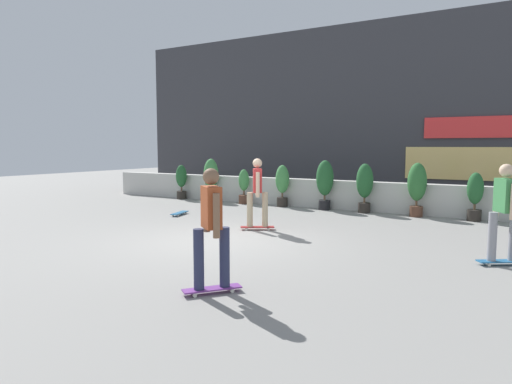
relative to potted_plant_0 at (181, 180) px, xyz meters
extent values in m
plane|color=gray|center=(5.66, -5.55, -0.70)|extent=(48.00, 48.00, 0.00)
cube|color=beige|center=(5.66, 0.45, -0.25)|extent=(18.00, 0.40, 0.90)
cube|color=#38383D|center=(5.66, 4.45, 2.55)|extent=(20.00, 2.00, 6.50)
cube|color=#F23333|center=(9.40, 3.41, 1.90)|extent=(2.80, 0.08, 0.70)
cube|color=#F2CC72|center=(9.40, 3.42, 0.70)|extent=(4.00, 0.06, 1.10)
cylinder|color=#2D2823|center=(0.00, 0.00, -0.55)|extent=(0.36, 0.36, 0.30)
cylinder|color=brown|center=(0.00, 0.00, -0.33)|extent=(0.06, 0.06, 0.15)
ellipsoid|color=#235B2D|center=(0.00, 0.00, 0.16)|extent=(0.40, 0.40, 0.83)
cylinder|color=#2D2823|center=(1.37, 0.00, -0.55)|extent=(0.36, 0.36, 0.30)
cylinder|color=brown|center=(1.37, 0.00, -0.33)|extent=(0.06, 0.06, 0.15)
ellipsoid|color=#428C47|center=(1.37, 0.00, 0.29)|extent=(0.53, 0.53, 1.08)
cylinder|color=brown|center=(2.77, 0.00, -0.55)|extent=(0.36, 0.36, 0.30)
cylinder|color=brown|center=(2.77, 0.00, -0.33)|extent=(0.06, 0.06, 0.15)
ellipsoid|color=#428C47|center=(2.77, 0.00, 0.11)|extent=(0.36, 0.36, 0.74)
cylinder|color=#2D2823|center=(4.26, 0.00, -0.55)|extent=(0.36, 0.36, 0.30)
cylinder|color=brown|center=(4.26, 0.00, -0.33)|extent=(0.06, 0.06, 0.15)
ellipsoid|color=#428C47|center=(4.26, 0.00, 0.20)|extent=(0.45, 0.45, 0.91)
cylinder|color=black|center=(5.74, 0.00, -0.55)|extent=(0.36, 0.36, 0.30)
cylinder|color=brown|center=(5.74, 0.00, -0.33)|extent=(0.06, 0.06, 0.15)
ellipsoid|color=#235B2D|center=(5.74, 0.00, 0.29)|extent=(0.54, 0.54, 1.10)
cylinder|color=#2D2823|center=(7.01, 0.00, -0.55)|extent=(0.36, 0.36, 0.30)
cylinder|color=brown|center=(7.01, 0.00, -0.33)|extent=(0.06, 0.06, 0.15)
ellipsoid|color=#235B2D|center=(7.01, 0.00, 0.25)|extent=(0.50, 0.50, 1.02)
cylinder|color=brown|center=(8.51, 0.00, -0.55)|extent=(0.36, 0.36, 0.30)
cylinder|color=brown|center=(8.51, 0.00, -0.33)|extent=(0.06, 0.06, 0.15)
ellipsoid|color=#2D6B33|center=(8.51, 0.00, 0.28)|extent=(0.52, 0.52, 1.07)
cylinder|color=#2D2823|center=(10.00, 0.00, -0.55)|extent=(0.36, 0.36, 0.30)
cylinder|color=brown|center=(10.00, 0.00, -0.33)|extent=(0.06, 0.06, 0.15)
ellipsoid|color=#235B2D|center=(10.00, 0.00, 0.17)|extent=(0.41, 0.41, 0.84)
cube|color=#266699|center=(10.90, -4.80, -0.64)|extent=(0.78, 0.61, 0.02)
cylinder|color=silver|center=(10.72, -5.01, -0.68)|extent=(0.06, 0.06, 0.06)
cylinder|color=silver|center=(10.64, -4.88, -0.68)|extent=(0.06, 0.06, 0.06)
cylinder|color=gray|center=(10.75, -4.90, -0.22)|extent=(0.14, 0.14, 0.82)
cube|color=#3F8C4C|center=(10.90, -4.80, 0.47)|extent=(0.37, 0.41, 0.56)
sphere|color=beige|center=(10.90, -4.80, 0.88)|extent=(0.22, 0.22, 0.22)
cylinder|color=beige|center=(10.77, -4.61, 0.39)|extent=(0.09, 0.09, 0.58)
cube|color=#72338C|center=(7.61, -8.50, -0.64)|extent=(0.65, 0.75, 0.02)
cylinder|color=silver|center=(7.71, -8.24, -0.68)|extent=(0.06, 0.06, 0.06)
cylinder|color=silver|center=(7.83, -8.34, -0.68)|extent=(0.06, 0.06, 0.06)
cylinder|color=silver|center=(7.39, -8.65, -0.68)|extent=(0.06, 0.06, 0.06)
cylinder|color=silver|center=(7.51, -8.75, -0.68)|extent=(0.06, 0.06, 0.06)
cylinder|color=#282D4C|center=(7.72, -8.35, -0.22)|extent=(0.14, 0.14, 0.82)
cylinder|color=#282D4C|center=(7.50, -8.64, -0.22)|extent=(0.14, 0.14, 0.82)
cube|color=#B24C26|center=(7.61, -8.50, 0.47)|extent=(0.41, 0.38, 0.56)
sphere|color=brown|center=(7.61, -8.50, 0.88)|extent=(0.22, 0.22, 0.22)
cylinder|color=brown|center=(7.43, -8.35, 0.39)|extent=(0.09, 0.09, 0.58)
cylinder|color=brown|center=(7.80, -8.64, 0.39)|extent=(0.09, 0.09, 0.58)
cube|color=maroon|center=(5.71, -4.07, -0.64)|extent=(0.78, 0.60, 0.02)
cylinder|color=silver|center=(5.89, -3.86, -0.68)|extent=(0.06, 0.06, 0.06)
cylinder|color=silver|center=(5.97, -4.00, -0.68)|extent=(0.06, 0.06, 0.06)
cylinder|color=silver|center=(5.45, -4.14, -0.68)|extent=(0.06, 0.06, 0.06)
cylinder|color=silver|center=(5.53, -4.28, -0.68)|extent=(0.06, 0.06, 0.06)
cylinder|color=tan|center=(5.86, -3.97, -0.22)|extent=(0.14, 0.14, 0.82)
cylinder|color=tan|center=(5.56, -4.17, -0.22)|extent=(0.14, 0.14, 0.82)
cube|color=red|center=(5.71, -4.07, 0.47)|extent=(0.36, 0.41, 0.56)
sphere|color=beige|center=(5.71, -4.07, 0.88)|extent=(0.22, 0.22, 0.22)
cylinder|color=beige|center=(5.58, -3.87, 0.39)|extent=(0.09, 0.09, 0.58)
cylinder|color=beige|center=(5.84, -4.27, 0.39)|extent=(0.09, 0.09, 0.58)
cube|color=#266699|center=(2.58, -3.19, -0.64)|extent=(0.39, 0.82, 0.02)
cylinder|color=silver|center=(2.44, -2.95, -0.68)|extent=(0.04, 0.06, 0.06)
cylinder|color=silver|center=(2.60, -2.92, -0.68)|extent=(0.04, 0.06, 0.06)
cylinder|color=silver|center=(2.57, -3.46, -0.68)|extent=(0.04, 0.06, 0.06)
cylinder|color=silver|center=(2.72, -3.42, -0.68)|extent=(0.04, 0.06, 0.06)
camera|label=1|loc=(11.25, -13.45, 1.29)|focal=32.56mm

